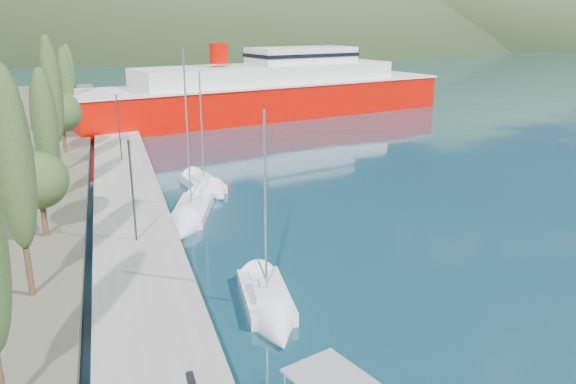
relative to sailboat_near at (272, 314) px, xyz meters
name	(u,v)px	position (x,y,z in m)	size (l,w,h in m)	color
ground	(147,81)	(3.55, 114.41, -0.29)	(1400.00, 1400.00, 0.00)	#123846
quay	(128,198)	(-5.45, 20.41, 0.11)	(5.00, 88.00, 0.80)	gray
tree_row	(52,116)	(-10.71, 26.43, 5.76)	(3.96, 64.22, 11.67)	#47301E
lamp_posts	(133,191)	(-5.45, 9.63, 3.79)	(0.15, 45.88, 6.06)	#2D2D33
sailboat_near	(272,314)	(0.00, 0.00, 0.00)	(2.95, 7.52, 10.53)	silver
sailboat_mid	(188,221)	(-1.85, 14.09, 0.02)	(4.90, 9.10, 12.68)	silver
sailboat_far	(210,189)	(1.03, 21.07, 0.01)	(3.60, 7.48, 10.56)	silver
ferry	(270,93)	(16.61, 56.86, 3.11)	(57.39, 24.91, 11.16)	#C30900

